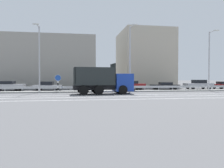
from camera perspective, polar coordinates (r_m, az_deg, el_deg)
ground_plane at (r=26.69m, az=2.66°, el=-2.46°), size 320.00×320.00×0.00m
lane_strip_0 at (r=23.91m, az=-1.89°, el=-2.91°), size 59.09×0.16×0.01m
lane_strip_1 at (r=21.50m, az=-1.03°, el=-3.40°), size 59.09×0.16×0.01m
lane_strip_2 at (r=18.89m, az=0.15°, el=-4.08°), size 59.09×0.16×0.01m
median_island at (r=29.40m, az=1.53°, el=-1.92°), size 32.50×1.10×0.18m
median_guardrail at (r=30.53m, az=1.11°, el=-0.90°), size 59.09×0.09×0.78m
dump_truck at (r=25.81m, az=-0.55°, el=0.21°), size 7.11×3.07×3.57m
median_road_sign at (r=28.91m, az=-13.94°, el=0.27°), size 0.81×0.16×2.31m
street_lamp_1 at (r=28.94m, az=-18.52°, el=7.04°), size 0.70×2.23×8.39m
street_lamp_2 at (r=29.88m, az=4.83°, el=7.41°), size 0.71×2.16×8.90m
street_lamp_3 at (r=34.71m, az=24.15°, el=6.20°), size 0.72×2.10×8.61m
parked_car_1 at (r=35.82m, az=-25.60°, el=-0.42°), size 4.97×2.20×1.44m
parked_car_2 at (r=34.78m, az=-16.45°, el=-0.48°), size 4.36×2.17×1.36m
parked_car_3 at (r=34.66m, az=-6.25°, el=-0.40°), size 4.37×1.94×1.42m
parked_car_4 at (r=35.18m, az=4.75°, el=-0.32°), size 4.87×1.96×1.44m
parked_car_5 at (r=36.88m, az=13.65°, el=-0.42°), size 4.70×2.10×1.21m
parked_car_6 at (r=40.46m, az=21.65°, el=-0.11°), size 4.79×2.00×1.59m
parked_car_7 at (r=43.09m, az=27.10°, el=-0.24°), size 3.99×2.15×1.29m
background_building_0 at (r=43.82m, az=-17.05°, el=5.40°), size 18.67×8.03×9.76m
background_building_1 at (r=48.56m, az=8.27°, el=6.33°), size 10.15×12.24×11.91m
church_tower at (r=60.68m, az=9.68°, el=4.97°), size 3.60×3.60×12.29m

